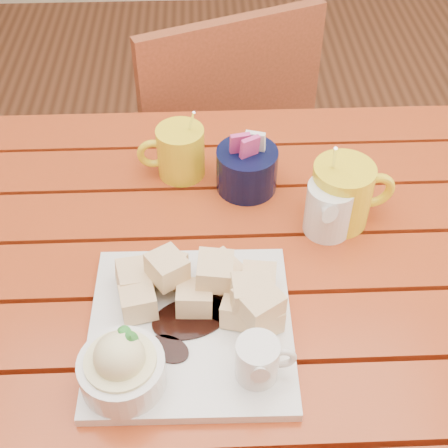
{
  "coord_description": "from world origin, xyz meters",
  "views": [
    {
      "loc": [
        0.0,
        -0.61,
        1.44
      ],
      "look_at": [
        0.03,
        0.01,
        0.82
      ],
      "focal_mm": 50.0,
      "sensor_mm": 36.0,
      "label": 1
    }
  ],
  "objects_px": {
    "dessert_plate": "(183,327)",
    "chair_far": "(213,145)",
    "table": "(208,310)",
    "coffee_mug_right": "(343,193)",
    "coffee_mug_left": "(179,151)"
  },
  "relations": [
    {
      "from": "table",
      "to": "coffee_mug_left",
      "type": "xyz_separation_m",
      "value": [
        -0.04,
        0.21,
        0.15
      ]
    },
    {
      "from": "table",
      "to": "coffee_mug_right",
      "type": "bearing_deg",
      "value": 23.15
    },
    {
      "from": "coffee_mug_left",
      "to": "dessert_plate",
      "type": "bearing_deg",
      "value": -92.37
    },
    {
      "from": "coffee_mug_right",
      "to": "coffee_mug_left",
      "type": "bearing_deg",
      "value": 146.71
    },
    {
      "from": "dessert_plate",
      "to": "coffee_mug_left",
      "type": "height_order",
      "value": "coffee_mug_left"
    },
    {
      "from": "coffee_mug_right",
      "to": "table",
      "type": "bearing_deg",
      "value": -163.93
    },
    {
      "from": "table",
      "to": "coffee_mug_right",
      "type": "height_order",
      "value": "coffee_mug_right"
    },
    {
      "from": "dessert_plate",
      "to": "chair_far",
      "type": "height_order",
      "value": "chair_far"
    },
    {
      "from": "dessert_plate",
      "to": "coffee_mug_left",
      "type": "xyz_separation_m",
      "value": [
        -0.01,
        0.35,
        0.01
      ]
    },
    {
      "from": "coffee_mug_right",
      "to": "chair_far",
      "type": "relative_size",
      "value": 0.18
    },
    {
      "from": "chair_far",
      "to": "dessert_plate",
      "type": "bearing_deg",
      "value": 64.0
    },
    {
      "from": "table",
      "to": "chair_far",
      "type": "bearing_deg",
      "value": 87.84
    },
    {
      "from": "coffee_mug_left",
      "to": "coffee_mug_right",
      "type": "distance_m",
      "value": 0.28
    },
    {
      "from": "table",
      "to": "dessert_plate",
      "type": "xyz_separation_m",
      "value": [
        -0.03,
        -0.13,
        0.14
      ]
    },
    {
      "from": "coffee_mug_left",
      "to": "coffee_mug_right",
      "type": "bearing_deg",
      "value": -29.8
    }
  ]
}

